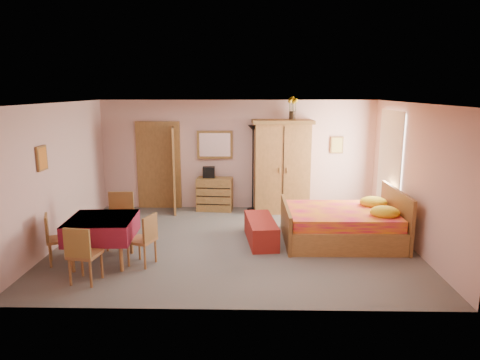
{
  "coord_description": "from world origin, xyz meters",
  "views": [
    {
      "loc": [
        0.26,
        -7.64,
        2.83
      ],
      "look_at": [
        0.1,
        0.3,
        1.15
      ],
      "focal_mm": 32.0,
      "sensor_mm": 36.0,
      "label": 1
    }
  ],
  "objects_px": {
    "bench": "(261,230)",
    "chair_north": "(119,221)",
    "chest_of_drawers": "(215,194)",
    "chair_south": "(85,254)",
    "wardrobe": "(282,167)",
    "dining_table": "(103,240)",
    "chair_west": "(59,239)",
    "stereo": "(209,172)",
    "bed": "(341,216)",
    "sunflower_vase": "(292,108)",
    "chair_east": "(141,240)",
    "wall_mirror": "(215,145)",
    "floor_lamp": "(253,168)"
  },
  "relations": [
    {
      "from": "chair_west",
      "to": "chair_east",
      "type": "height_order",
      "value": "chair_east"
    },
    {
      "from": "bench",
      "to": "bed",
      "type": "bearing_deg",
      "value": 2.45
    },
    {
      "from": "bed",
      "to": "stereo",
      "type": "bearing_deg",
      "value": 141.39
    },
    {
      "from": "stereo",
      "to": "chair_west",
      "type": "height_order",
      "value": "stereo"
    },
    {
      "from": "chest_of_drawers",
      "to": "bench",
      "type": "bearing_deg",
      "value": -59.53
    },
    {
      "from": "chair_south",
      "to": "chair_north",
      "type": "relative_size",
      "value": 0.9
    },
    {
      "from": "wardrobe",
      "to": "sunflower_vase",
      "type": "distance_m",
      "value": 1.37
    },
    {
      "from": "chair_west",
      "to": "chair_east",
      "type": "distance_m",
      "value": 1.37
    },
    {
      "from": "stereo",
      "to": "bench",
      "type": "distance_m",
      "value": 2.58
    },
    {
      "from": "bed",
      "to": "chair_east",
      "type": "relative_size",
      "value": 2.53
    },
    {
      "from": "dining_table",
      "to": "chair_east",
      "type": "height_order",
      "value": "chair_east"
    },
    {
      "from": "chest_of_drawers",
      "to": "chair_south",
      "type": "xyz_separation_m",
      "value": [
        -1.62,
        -3.95,
        0.05
      ]
    },
    {
      "from": "bench",
      "to": "chair_north",
      "type": "distance_m",
      "value": 2.62
    },
    {
      "from": "chest_of_drawers",
      "to": "stereo",
      "type": "bearing_deg",
      "value": 169.25
    },
    {
      "from": "sunflower_vase",
      "to": "chair_south",
      "type": "distance_m",
      "value": 5.61
    },
    {
      "from": "stereo",
      "to": "dining_table",
      "type": "height_order",
      "value": "stereo"
    },
    {
      "from": "wall_mirror",
      "to": "sunflower_vase",
      "type": "distance_m",
      "value": 2.01
    },
    {
      "from": "bench",
      "to": "chair_north",
      "type": "xyz_separation_m",
      "value": [
        -2.58,
        -0.37,
        0.28
      ]
    },
    {
      "from": "stereo",
      "to": "chair_south",
      "type": "xyz_separation_m",
      "value": [
        -1.48,
        -3.99,
        -0.47
      ]
    },
    {
      "from": "bed",
      "to": "chair_south",
      "type": "height_order",
      "value": "bed"
    },
    {
      "from": "chair_south",
      "to": "chair_west",
      "type": "relative_size",
      "value": 1.06
    },
    {
      "from": "bed",
      "to": "wardrobe",
      "type": "bearing_deg",
      "value": 115.66
    },
    {
      "from": "wardrobe",
      "to": "chest_of_drawers",
      "type": "bearing_deg",
      "value": 174.18
    },
    {
      "from": "dining_table",
      "to": "chair_north",
      "type": "relative_size",
      "value": 1.05
    },
    {
      "from": "stereo",
      "to": "bed",
      "type": "xyz_separation_m",
      "value": [
        2.69,
        -2.12,
        -0.41
      ]
    },
    {
      "from": "wardrobe",
      "to": "dining_table",
      "type": "xyz_separation_m",
      "value": [
        -3.18,
        -3.13,
        -0.7
      ]
    },
    {
      "from": "floor_lamp",
      "to": "chair_north",
      "type": "relative_size",
      "value": 2.04
    },
    {
      "from": "dining_table",
      "to": "chair_west",
      "type": "distance_m",
      "value": 0.71
    },
    {
      "from": "bed",
      "to": "bench",
      "type": "bearing_deg",
      "value": -177.92
    },
    {
      "from": "floor_lamp",
      "to": "chair_west",
      "type": "height_order",
      "value": "floor_lamp"
    },
    {
      "from": "wardrobe",
      "to": "chair_west",
      "type": "xyz_separation_m",
      "value": [
        -3.89,
        -3.17,
        -0.66
      ]
    },
    {
      "from": "chest_of_drawers",
      "to": "chair_west",
      "type": "xyz_separation_m",
      "value": [
        -2.32,
        -3.24,
        0.03
      ]
    },
    {
      "from": "sunflower_vase",
      "to": "wardrobe",
      "type": "bearing_deg",
      "value": -153.67
    },
    {
      "from": "wardrobe",
      "to": "chair_north",
      "type": "xyz_separation_m",
      "value": [
        -3.1,
        -2.44,
        -0.58
      ]
    },
    {
      "from": "wall_mirror",
      "to": "bed",
      "type": "relative_size",
      "value": 0.39
    },
    {
      "from": "chest_of_drawers",
      "to": "wall_mirror",
      "type": "bearing_deg",
      "value": 94.59
    },
    {
      "from": "sunflower_vase",
      "to": "bench",
      "type": "relative_size",
      "value": 0.4
    },
    {
      "from": "chest_of_drawers",
      "to": "chair_south",
      "type": "height_order",
      "value": "chair_south"
    },
    {
      "from": "sunflower_vase",
      "to": "dining_table",
      "type": "height_order",
      "value": "sunflower_vase"
    },
    {
      "from": "wardrobe",
      "to": "bench",
      "type": "height_order",
      "value": "wardrobe"
    },
    {
      "from": "chest_of_drawers",
      "to": "bed",
      "type": "xyz_separation_m",
      "value": [
        2.55,
        -2.08,
        0.11
      ]
    },
    {
      "from": "bench",
      "to": "chair_west",
      "type": "xyz_separation_m",
      "value": [
        -3.36,
        -1.09,
        0.2
      ]
    },
    {
      "from": "chair_south",
      "to": "chair_west",
      "type": "height_order",
      "value": "chair_south"
    },
    {
      "from": "chest_of_drawers",
      "to": "sunflower_vase",
      "type": "relative_size",
      "value": 1.6
    },
    {
      "from": "floor_lamp",
      "to": "bed",
      "type": "height_order",
      "value": "floor_lamp"
    },
    {
      "from": "dining_table",
      "to": "wall_mirror",
      "type": "bearing_deg",
      "value": 64.75
    },
    {
      "from": "chest_of_drawers",
      "to": "chair_south",
      "type": "relative_size",
      "value": 0.93
    },
    {
      "from": "bed",
      "to": "dining_table",
      "type": "relative_size",
      "value": 2.07
    },
    {
      "from": "stereo",
      "to": "chair_south",
      "type": "distance_m",
      "value": 4.28
    },
    {
      "from": "chair_south",
      "to": "chair_north",
      "type": "distance_m",
      "value": 1.44
    }
  ]
}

